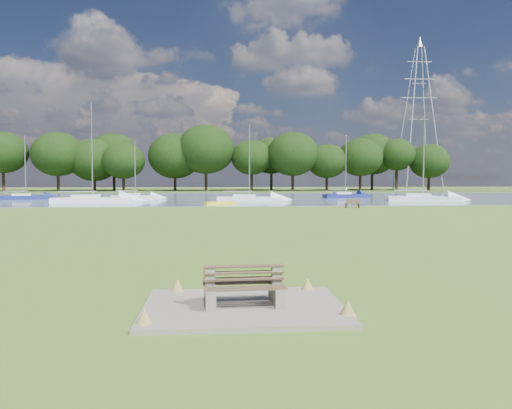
{
  "coord_description": "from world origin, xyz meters",
  "views": [
    {
      "loc": [
        -0.55,
        -24.38,
        2.8
      ],
      "look_at": [
        1.2,
        -2.0,
        1.55
      ],
      "focal_mm": 35.0,
      "sensor_mm": 36.0,
      "label": 1
    }
  ],
  "objects": [
    {
      "name": "sailboat_5",
      "position": [
        22.59,
        30.26,
        0.56
      ],
      "size": [
        8.09,
        3.82,
        10.03
      ],
      "rotation": [
        0.0,
        0.0,
        -0.22
      ],
      "color": "white",
      "rests_on": "river"
    },
    {
      "name": "concrete_pad",
      "position": [
        0.0,
        -14.0,
        0.05
      ],
      "size": [
        4.2,
        3.2,
        0.1
      ],
      "primitive_type": "cube",
      "color": "gray",
      "rests_on": "ground"
    },
    {
      "name": "sailboat_6",
      "position": [
        3.01,
        31.49,
        0.5
      ],
      "size": [
        7.38,
        2.49,
        8.59
      ],
      "rotation": [
        0.0,
        0.0,
        -0.06
      ],
      "color": "white",
      "rests_on": "river"
    },
    {
      "name": "riverbank_bench",
      "position": [
        11.69,
        19.72,
        0.42
      ],
      "size": [
        1.38,
        0.5,
        0.84
      ],
      "rotation": [
        0.0,
        0.0,
        0.07
      ],
      "color": "brown",
      "rests_on": "ground"
    },
    {
      "name": "sailboat_4",
      "position": [
        16.12,
        39.5,
        0.51
      ],
      "size": [
        6.1,
        2.85,
        8.14
      ],
      "rotation": [
        0.0,
        0.0,
        0.21
      ],
      "color": "navy",
      "rests_on": "river"
    },
    {
      "name": "sailboat_1",
      "position": [
        -13.82,
        29.69,
        0.55
      ],
      "size": [
        8.64,
        3.7,
        10.61
      ],
      "rotation": [
        0.0,
        0.0,
        0.17
      ],
      "color": "white",
      "rests_on": "river"
    },
    {
      "name": "river",
      "position": [
        0.0,
        42.0,
        0.0
      ],
      "size": [
        220.0,
        40.0,
        0.1
      ],
      "primitive_type": "cube",
      "color": "slate",
      "rests_on": "ground"
    },
    {
      "name": "tree_line",
      "position": [
        -12.91,
        68.0,
        7.11
      ],
      "size": [
        117.65,
        9.84,
        11.91
      ],
      "color": "black",
      "rests_on": "far_bank"
    },
    {
      "name": "pylon",
      "position": [
        38.39,
        70.0,
        18.73
      ],
      "size": [
        7.2,
        5.04,
        29.5
      ],
      "color": "#9DA1A8",
      "rests_on": "far_bank"
    },
    {
      "name": "far_bank",
      "position": [
        0.0,
        72.0,
        0.0
      ],
      "size": [
        220.0,
        20.0,
        0.4
      ],
      "primitive_type": "cube",
      "color": "#4C6626",
      "rests_on": "ground"
    },
    {
      "name": "ground",
      "position": [
        0.0,
        0.0,
        0.0
      ],
      "size": [
        220.0,
        220.0,
        0.0
      ],
      "primitive_type": "plane",
      "color": "olive"
    },
    {
      "name": "sailboat_7",
      "position": [
        -10.55,
        37.41,
        0.49
      ],
      "size": [
        5.81,
        1.78,
        7.02
      ],
      "rotation": [
        0.0,
        0.0,
        0.03
      ],
      "color": "white",
      "rests_on": "river"
    },
    {
      "name": "bench_pair",
      "position": [
        0.0,
        -14.0,
        0.47
      ],
      "size": [
        1.75,
        1.09,
        0.91
      ],
      "rotation": [
        0.0,
        0.0,
        0.06
      ],
      "color": "gray",
      "rests_on": "concrete_pad"
    },
    {
      "name": "kayak",
      "position": [
        -0.27,
        24.93,
        0.2
      ],
      "size": [
        3.1,
        1.88,
        0.31
      ],
      "primitive_type": "cube",
      "rotation": [
        0.0,
        0.0,
        0.41
      ],
      "color": "yellow",
      "rests_on": "river"
    },
    {
      "name": "sailboat_2",
      "position": [
        -23.75,
        38.03,
        0.48
      ],
      "size": [
        6.23,
        3.56,
        7.7
      ],
      "rotation": [
        0.0,
        0.0,
        0.33
      ],
      "color": "navy",
      "rests_on": "river"
    }
  ]
}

